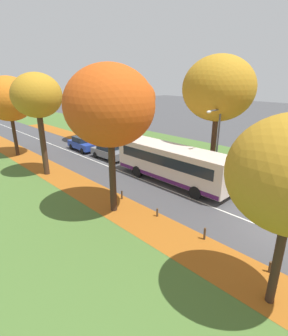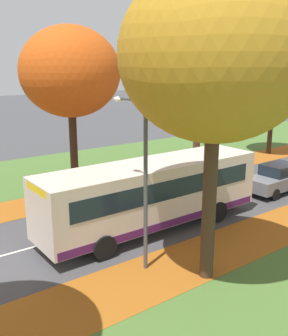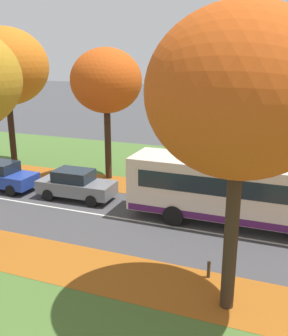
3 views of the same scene
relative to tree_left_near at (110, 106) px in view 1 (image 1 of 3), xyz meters
name	(u,v)px [view 1 (image 1 of 3)]	position (x,y,z in m)	size (l,w,h in m)	color
ground_plane	(279,233)	(5.00, -8.52, -6.64)	(160.00, 160.00, 0.00)	#424244
leaf_litter_left	(76,185)	(0.40, 5.48, -6.63)	(2.80, 60.00, 0.00)	#9E5619
grass_verge_right	(146,143)	(14.20, 11.48, -6.63)	(12.00, 90.00, 0.01)	#476B2D
leaf_litter_right	(155,161)	(9.60, 5.48, -6.63)	(2.80, 60.00, 0.00)	#9E5619
road_centre_line	(85,157)	(5.00, 11.48, -6.63)	(0.12, 80.00, 0.01)	silver
tree_left_near	(110,106)	(0.00, 0.00, 0.00)	(5.24, 5.24, 9.02)	#382619
tree_left_mid	(37,96)	(-0.20, 9.49, 0.08)	(4.01, 4.01, 8.61)	#422D1E
tree_left_far	(9,99)	(0.08, 17.41, -0.59)	(5.08, 5.08, 8.35)	#382619
tree_right_near	(218,89)	(10.66, -0.51, 0.65)	(5.88, 5.88, 9.97)	#422D1E
tree_right_mid	(136,98)	(10.49, 9.34, -0.59)	(4.28, 4.28, 8.01)	#382619
tree_right_far	(97,89)	(10.63, 16.81, 0.15)	(5.65, 5.65, 9.35)	black
bollard_nearest	(270,267)	(1.44, -9.39, -6.36)	(0.12, 0.12, 0.56)	#4C3823
bollard_second	(205,234)	(1.46, -5.97, -6.28)	(0.12, 0.12, 0.70)	#4C3823
bollard_third	(157,212)	(1.43, -2.54, -6.36)	(0.12, 0.12, 0.55)	#4C3823
bollard_fourth	(122,195)	(1.40, 0.89, -6.33)	(0.12, 0.12, 0.62)	#4C3823
streetlamp_right	(216,138)	(8.67, -1.86, -2.90)	(1.89, 0.28, 6.00)	#47474C
bus	(172,163)	(6.36, 0.50, -4.93)	(2.69, 10.40, 2.98)	beige
car_grey_lead	(108,151)	(6.53, 9.34, -5.82)	(1.85, 4.23, 1.62)	slate
car_blue_following	(82,143)	(6.37, 14.25, -5.82)	(1.87, 4.24, 1.62)	#233D9E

